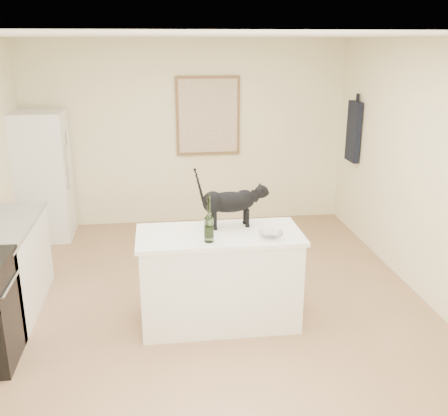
# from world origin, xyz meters

# --- Properties ---
(floor) EXTENTS (5.50, 5.50, 0.00)m
(floor) POSITION_xyz_m (0.00, 0.00, 0.00)
(floor) COLOR #A97A5A
(floor) RESTS_ON ground
(ceiling) EXTENTS (5.50, 5.50, 0.00)m
(ceiling) POSITION_xyz_m (0.00, 0.00, 2.60)
(ceiling) COLOR white
(ceiling) RESTS_ON ground
(wall_back) EXTENTS (4.50, 0.00, 4.50)m
(wall_back) POSITION_xyz_m (0.00, 2.75, 1.30)
(wall_back) COLOR #F6EFBE
(wall_back) RESTS_ON ground
(wall_front) EXTENTS (4.50, 0.00, 4.50)m
(wall_front) POSITION_xyz_m (0.00, -2.75, 1.30)
(wall_front) COLOR #F6EFBE
(wall_front) RESTS_ON ground
(wall_right) EXTENTS (0.00, 5.50, 5.50)m
(wall_right) POSITION_xyz_m (2.25, 0.00, 1.30)
(wall_right) COLOR #F6EFBE
(wall_right) RESTS_ON ground
(island_base) EXTENTS (1.44, 0.67, 0.86)m
(island_base) POSITION_xyz_m (0.10, -0.20, 0.43)
(island_base) COLOR white
(island_base) RESTS_ON floor
(island_top) EXTENTS (1.50, 0.70, 0.04)m
(island_top) POSITION_xyz_m (0.10, -0.20, 0.88)
(island_top) COLOR white
(island_top) RESTS_ON island_base
(left_cabinets) EXTENTS (0.60, 1.40, 0.86)m
(left_cabinets) POSITION_xyz_m (-1.95, 0.30, 0.43)
(left_cabinets) COLOR white
(left_cabinets) RESTS_ON floor
(fridge) EXTENTS (0.68, 0.68, 1.70)m
(fridge) POSITION_xyz_m (-1.95, 2.35, 0.85)
(fridge) COLOR white
(fridge) RESTS_ON floor
(artwork_frame) EXTENTS (0.90, 0.03, 1.10)m
(artwork_frame) POSITION_xyz_m (0.30, 2.72, 1.55)
(artwork_frame) COLOR brown
(artwork_frame) RESTS_ON wall_back
(artwork_canvas) EXTENTS (0.82, 0.00, 1.02)m
(artwork_canvas) POSITION_xyz_m (0.30, 2.70, 1.55)
(artwork_canvas) COLOR beige
(artwork_canvas) RESTS_ON wall_back
(hanging_garment) EXTENTS (0.08, 0.34, 0.80)m
(hanging_garment) POSITION_xyz_m (2.19, 2.05, 1.40)
(hanging_garment) COLOR black
(hanging_garment) RESTS_ON wall_right
(black_cat) EXTENTS (0.64, 0.25, 0.43)m
(black_cat) POSITION_xyz_m (0.21, -0.05, 1.12)
(black_cat) COLOR black
(black_cat) RESTS_ON island_top
(wine_bottle) EXTENTS (0.11, 0.11, 0.38)m
(wine_bottle) POSITION_xyz_m (-0.01, -0.40, 1.09)
(wine_bottle) COLOR #2D5221
(wine_bottle) RESTS_ON island_top
(glass_bowl) EXTENTS (0.25, 0.25, 0.05)m
(glass_bowl) POSITION_xyz_m (0.54, -0.38, 0.93)
(glass_bowl) COLOR silver
(glass_bowl) RESTS_ON island_top
(fridge_paper) EXTENTS (0.02, 0.14, 0.18)m
(fridge_paper) POSITION_xyz_m (-1.60, 2.42, 1.35)
(fridge_paper) COLOR silver
(fridge_paper) RESTS_ON fridge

